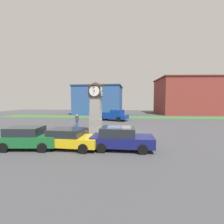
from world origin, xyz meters
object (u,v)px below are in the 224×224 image
clock_tower (96,107)px  car_navy_sedan (29,137)px  bollard_far_row (86,136)px  pickup_truck (112,115)px  bollard_near_tower (55,135)px  car_near_tower (69,138)px  bench (97,115)px  pedestrian_near_bench (77,120)px  bollard_end_row (107,137)px  bollard_mid_row (73,137)px  car_by_building (121,138)px

clock_tower → car_navy_sedan: 6.68m
bollard_far_row → pickup_truck: (0.86, 13.91, 0.44)m
bollard_near_tower → car_near_tower: size_ratio=0.25×
bench → pedestrian_near_bench: (-0.56, -10.34, 0.39)m
bollard_end_row → pedestrian_near_bench: 8.63m
car_navy_sedan → bollard_far_row: bearing=27.1°
clock_tower → car_near_tower: 5.39m
bollard_near_tower → bollard_end_row: (4.32, 0.13, -0.03)m
bollard_near_tower → bollard_end_row: bearing=1.7°
bollard_mid_row → car_near_tower: bearing=-78.3°
car_by_building → pickup_truck: pickup_truck is taller
bollard_end_row → pickup_truck: size_ratio=0.16×
bollard_near_tower → bollard_far_row: bearing=-0.2°
bollard_end_row → bollard_mid_row: bearing=-177.2°
bollard_end_row → car_near_tower: (-2.50, -1.73, 0.24)m
bench → clock_tower: bearing=-79.2°
car_navy_sedan → pickup_truck: size_ratio=0.72×
bollard_far_row → car_by_building: car_by_building is taller
bollard_end_row → car_navy_sedan: size_ratio=0.23×
bollard_near_tower → bollard_end_row: 4.32m
bollard_end_row → pickup_truck: (-0.84, 13.78, 0.45)m
pickup_truck → bollard_end_row: bearing=-86.5°
clock_tower → bench: clock_tower is taller
pickup_truck → car_by_building: bearing=-82.7°
bollard_near_tower → bollard_end_row: bollard_near_tower is taller
car_near_tower → bench: bearing=95.4°
car_by_building → pickup_truck: bearing=97.3°
bollard_near_tower → pickup_truck: pickup_truck is taller
bollard_mid_row → bollard_far_row: size_ratio=0.91×
pedestrian_near_bench → bollard_mid_row: bearing=-74.2°
bollard_end_row → bollard_far_row: bearing=-175.3°
car_by_building → clock_tower: bearing=119.6°
car_navy_sedan → bench: 19.46m
clock_tower → car_near_tower: clock_tower is taller
bollard_near_tower → car_navy_sedan: bearing=-118.2°
bollard_near_tower → bollard_far_row: (2.62, -0.01, -0.02)m
bollard_near_tower → bench: 17.57m
bollard_far_row → car_navy_sedan: 4.08m
clock_tower → bollard_end_row: bearing=-63.5°
bollard_mid_row → bollard_far_row: bollard_far_row is taller
pedestrian_near_bench → pickup_truck: bearing=58.8°
bench → pickup_truck: bearing=-46.5°
car_by_building → bollard_near_tower: bearing=164.9°
bollard_far_row → car_near_tower: (-0.80, -1.59, 0.23)m
bench → car_by_building: bearing=-74.0°
bollard_mid_row → bollard_end_row: (2.83, 0.14, 0.03)m
car_by_building → bench: (-5.45, 19.05, -0.25)m
car_navy_sedan → pickup_truck: pickup_truck is taller
car_near_tower → pedestrian_near_bench: size_ratio=2.56×
bollard_mid_row → pedestrian_near_bench: bearing=105.8°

